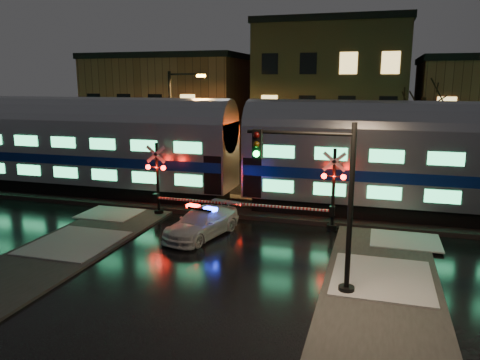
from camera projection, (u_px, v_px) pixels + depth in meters
name	position (u px, v px, depth m)	size (l,w,h in m)	color
ground	(235.00, 238.00, 21.60)	(120.00, 120.00, 0.00)	black
ballast	(261.00, 208.00, 26.27)	(90.00, 4.20, 0.24)	black
sidewalk_left	(26.00, 270.00, 17.78)	(4.00, 20.00, 0.12)	#2D2D2D
sidewalk_right	(382.00, 319.00, 14.15)	(4.00, 20.00, 0.12)	#2D2D2D
building_left	(174.00, 108.00, 44.92)	(14.00, 10.00, 9.00)	brown
building_mid	(333.00, 97.00, 40.94)	(12.00, 11.00, 11.50)	brown
train	(240.00, 149.00, 25.93)	(51.00, 3.12, 5.92)	black
police_car	(202.00, 223.00, 21.71)	(2.88, 4.81, 1.46)	silver
crossing_signal_right	(325.00, 197.00, 22.35)	(5.66, 0.65, 4.01)	black
crossing_signal_left	(163.00, 187.00, 24.74)	(5.55, 0.65, 3.93)	black
traffic_light	(322.00, 205.00, 15.47)	(3.77, 0.69, 5.84)	black
streetlight	(174.00, 122.00, 31.07)	(2.58, 0.27, 7.72)	black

